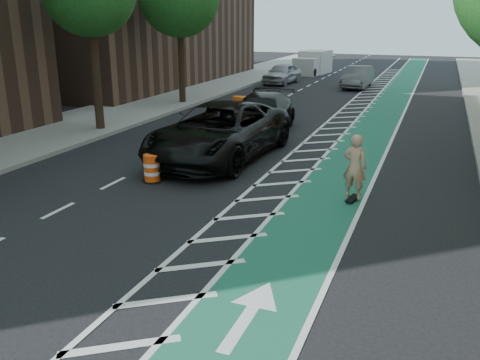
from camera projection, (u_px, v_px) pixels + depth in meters
The scene contains 16 objects.
ground at pixel (168, 229), 11.88m from camera, with size 120.00×120.00×0.00m, color black.
bike_lane at pixel (362, 144), 19.70m from camera, with size 2.00×90.00×0.01m, color #1B5F4F.
buffer_strip at pixel (324, 141), 20.22m from camera, with size 1.40×90.00×0.01m, color silver.
sidewalk_left at pixel (95, 120), 24.01m from camera, with size 5.00×90.00×0.15m, color gray.
curb_right at pixel (476, 152), 18.28m from camera, with size 0.12×90.00×0.16m, color gray.
curb_left at pixel (139, 124), 23.16m from camera, with size 0.12×90.00×0.16m, color gray.
skateboard at pixel (353, 198), 13.65m from camera, with size 0.31×0.73×0.10m.
skateboarder at pixel (355, 166), 13.38m from camera, with size 0.64×0.42×1.75m, color tan.
suv_near at pixel (220, 131), 17.55m from camera, with size 3.14×6.80×1.89m, color black.
suv_far at pixel (261, 114), 21.39m from camera, with size 2.26×5.55×1.61m, color black.
car_silver at pixel (282, 73), 37.33m from camera, with size 1.76×4.37×1.49m, color #A7A6AC.
car_grey at pixel (358, 77), 35.12m from camera, with size 1.55×4.46×1.47m, color #5D5D62.
box_truck at pixel (313, 63), 43.77m from camera, with size 2.53×4.78×1.91m.
barrel_a at pixel (152, 169), 15.18m from camera, with size 0.61×0.61×0.83m.
barrel_b at pixel (242, 107), 25.38m from camera, with size 0.69×0.69×0.94m.
barrel_c at pixel (237, 105), 25.99m from camera, with size 0.63×0.63×0.86m.
Camera 1 is at (5.54, -9.59, 4.74)m, focal length 38.00 mm.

